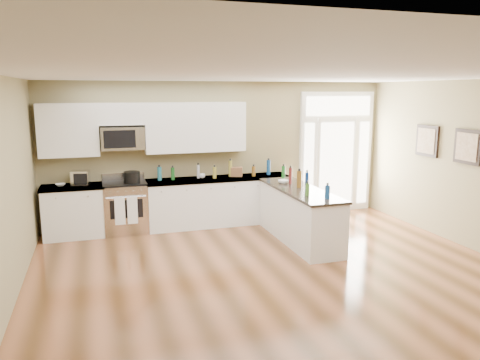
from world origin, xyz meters
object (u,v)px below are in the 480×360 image
(peninsula_cabinet, at_px, (299,217))
(kitchen_range, at_px, (125,207))
(stockpot, at_px, (132,177))
(toaster_oven, at_px, (81,178))

(peninsula_cabinet, relative_size, kitchen_range, 2.15)
(peninsula_cabinet, xyz_separation_m, kitchen_range, (-2.89, 1.45, 0.04))
(kitchen_range, height_order, stockpot, stockpot)
(peninsula_cabinet, bearing_deg, kitchen_range, 153.34)
(kitchen_range, xyz_separation_m, stockpot, (0.13, -0.10, 0.58))
(toaster_oven, bearing_deg, kitchen_range, 8.28)
(kitchen_range, distance_m, stockpot, 0.61)
(toaster_oven, bearing_deg, stockpot, 2.51)
(stockpot, bearing_deg, kitchen_range, 143.53)
(peninsula_cabinet, height_order, toaster_oven, toaster_oven)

